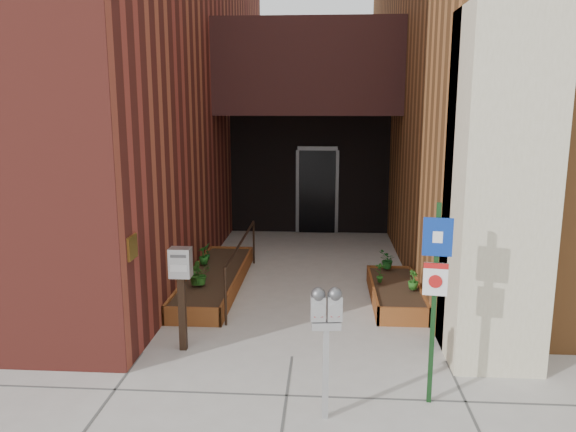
# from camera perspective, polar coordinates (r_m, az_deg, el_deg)

# --- Properties ---
(ground) EXTENTS (80.00, 80.00, 0.00)m
(ground) POSITION_cam_1_polar(r_m,az_deg,el_deg) (7.58, 0.40, -14.11)
(ground) COLOR #9E9991
(ground) RESTS_ON ground
(architecture) EXTENTS (20.00, 14.60, 10.00)m
(architecture) POSITION_cam_1_polar(r_m,az_deg,el_deg) (13.84, 1.47, 18.54)
(architecture) COLOR maroon
(architecture) RESTS_ON ground
(planter_left) EXTENTS (0.90, 3.60, 0.30)m
(planter_left) POSITION_cam_1_polar(r_m,az_deg,el_deg) (10.22, -7.43, -6.53)
(planter_left) COLOR brown
(planter_left) RESTS_ON ground
(planter_right) EXTENTS (0.80, 2.20, 0.30)m
(planter_right) POSITION_cam_1_polar(r_m,az_deg,el_deg) (9.63, 10.85, -7.78)
(planter_right) COLOR brown
(planter_right) RESTS_ON ground
(handrail) EXTENTS (0.04, 3.34, 0.90)m
(handrail) POSITION_cam_1_polar(r_m,az_deg,el_deg) (9.92, -4.74, -3.34)
(handrail) COLOR black
(handrail) RESTS_ON ground
(parking_meter) EXTENTS (0.33, 0.17, 1.44)m
(parking_meter) POSITION_cam_1_polar(r_m,az_deg,el_deg) (5.82, 3.91, -10.29)
(parking_meter) COLOR #B0B0B3
(parking_meter) RESTS_ON ground
(sign_post) EXTENTS (0.31, 0.09, 2.25)m
(sign_post) POSITION_cam_1_polar(r_m,az_deg,el_deg) (6.21, 14.72, -6.62)
(sign_post) COLOR #133415
(sign_post) RESTS_ON ground
(payment_dropbox) EXTENTS (0.28, 0.22, 1.41)m
(payment_dropbox) POSITION_cam_1_polar(r_m,az_deg,el_deg) (7.56, -10.81, -6.10)
(payment_dropbox) COLOR black
(payment_dropbox) RESTS_ON ground
(shrub_left_a) EXTENTS (0.45, 0.45, 0.35)m
(shrub_left_a) POSITION_cam_1_polar(r_m,az_deg,el_deg) (9.47, -8.86, -5.85)
(shrub_left_a) COLOR #23611B
(shrub_left_a) RESTS_ON planter_left
(shrub_left_b) EXTENTS (0.24, 0.24, 0.39)m
(shrub_left_b) POSITION_cam_1_polar(r_m,az_deg,el_deg) (9.47, -9.44, -5.74)
(shrub_left_b) COLOR #215016
(shrub_left_b) RESTS_ON planter_left
(shrub_left_c) EXTENTS (0.26, 0.26, 0.34)m
(shrub_left_c) POSITION_cam_1_polar(r_m,az_deg,el_deg) (10.63, -8.57, -3.96)
(shrub_left_c) COLOR #1A5B1A
(shrub_left_c) RESTS_ON planter_left
(shrub_left_d) EXTENTS (0.21, 0.21, 0.33)m
(shrub_left_d) POSITION_cam_1_polar(r_m,az_deg,el_deg) (10.94, -8.21, -3.54)
(shrub_left_d) COLOR #16501A
(shrub_left_d) RESTS_ON planter_left
(shrub_right_a) EXTENTS (0.25, 0.25, 0.31)m
(shrub_right_a) POSITION_cam_1_polar(r_m,az_deg,el_deg) (9.35, 12.62, -6.36)
(shrub_right_a) COLOR #25621C
(shrub_right_a) RESTS_ON planter_right
(shrub_right_b) EXTENTS (0.22, 0.22, 0.35)m
(shrub_right_b) POSITION_cam_1_polar(r_m,az_deg,el_deg) (9.60, 9.36, -5.65)
(shrub_right_b) COLOR #20601B
(shrub_right_b) RESTS_ON planter_right
(shrub_right_c) EXTENTS (0.41, 0.41, 0.33)m
(shrub_right_c) POSITION_cam_1_polar(r_m,az_deg,el_deg) (10.38, 10.04, -4.41)
(shrub_right_c) COLOR #18551D
(shrub_right_c) RESTS_ON planter_right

